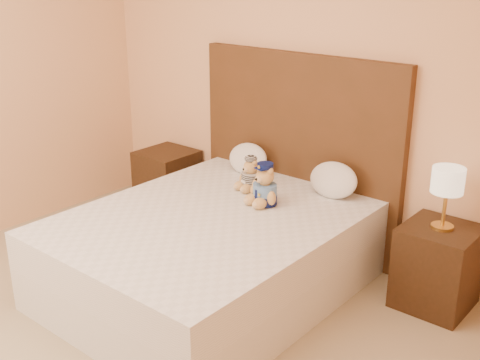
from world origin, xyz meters
name	(u,v)px	position (x,y,z in m)	size (l,w,h in m)	color
room_walls	(104,30)	(0.00, 0.46, 1.81)	(4.04, 4.52, 2.72)	#EDB381
bed	(210,253)	(0.00, 1.20, 0.28)	(1.60, 2.00, 0.55)	white
headboard	(298,152)	(0.00, 2.21, 0.75)	(1.75, 0.08, 1.50)	#4F2E17
nightstand_left	(168,181)	(-1.25, 2.00, 0.28)	(0.45, 0.45, 0.55)	#351F11
nightstand_right	(437,267)	(1.25, 2.00, 0.28)	(0.45, 0.45, 0.55)	#351F11
lamp	(448,183)	(1.25, 2.00, 0.85)	(0.20, 0.20, 0.40)	gold
teddy_police	(265,184)	(0.15, 1.60, 0.70)	(0.25, 0.24, 0.29)	tan
teddy_prisoner	(251,174)	(-0.09, 1.75, 0.67)	(0.22, 0.21, 0.24)	tan
pillow_left	(248,157)	(-0.35, 2.03, 0.68)	(0.36, 0.23, 0.25)	white
pillow_right	(333,178)	(0.43, 2.03, 0.68)	(0.37, 0.24, 0.26)	white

